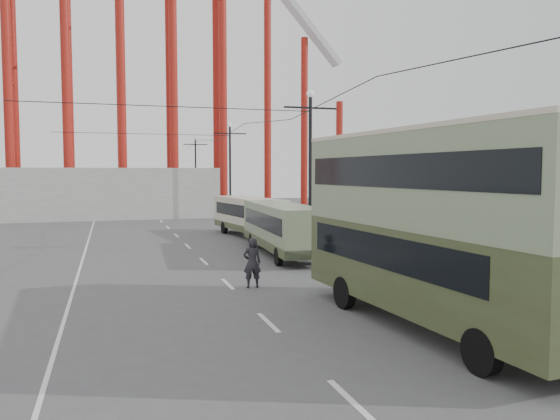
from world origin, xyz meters
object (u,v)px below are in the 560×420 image
object	(u,v)px
single_decker_cream	(249,215)
pedestrian	(252,263)
single_decker_green	(281,226)
double_decker_bus	(433,218)

from	to	relation	value
single_decker_cream	pedestrian	bearing A→B (deg)	-111.80
single_decker_cream	pedestrian	distance (m)	17.36
single_decker_green	single_decker_cream	world-z (taller)	single_decker_green
double_decker_bus	pedestrian	bearing A→B (deg)	112.79
single_decker_green	single_decker_cream	bearing A→B (deg)	90.06
single_decker_cream	pedestrian	size ratio (longest dim) A/B	4.54
single_decker_cream	double_decker_bus	bearing A→B (deg)	-99.30
single_decker_green	pedestrian	world-z (taller)	single_decker_green
double_decker_bus	single_decker_green	size ratio (longest dim) A/B	1.10
single_decker_green	pedestrian	distance (m)	8.74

